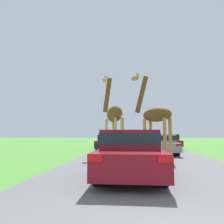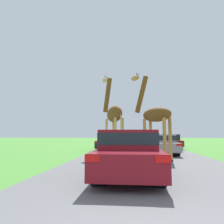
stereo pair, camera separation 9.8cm
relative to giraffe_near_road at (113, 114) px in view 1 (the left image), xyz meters
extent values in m
cube|color=#5B5B5E|center=(1.80, 19.45, -2.63)|extent=(7.83, 120.00, 0.00)
cylinder|color=tan|center=(-0.43, 0.24, -1.47)|extent=(0.15, 0.15, 2.33)
cylinder|color=#2D2319|center=(-0.43, 0.24, -2.59)|extent=(0.19, 0.19, 0.09)
cylinder|color=tan|center=(-0.02, 0.49, -1.47)|extent=(0.15, 0.15, 2.33)
cylinder|color=#2D2319|center=(-0.02, 0.49, -2.59)|extent=(0.19, 0.19, 0.09)
cylinder|color=tan|center=(0.20, -0.80, -1.47)|extent=(0.15, 0.15, 2.33)
cylinder|color=#2D2319|center=(0.20, -0.80, -2.59)|extent=(0.19, 0.19, 0.09)
cylinder|color=tan|center=(0.62, -0.55, -1.47)|extent=(0.15, 0.15, 2.33)
cylinder|color=#2D2319|center=(0.62, -0.55, -2.59)|extent=(0.19, 0.19, 0.09)
ellipsoid|color=brown|center=(0.09, -0.15, -0.03)|extent=(1.38, 1.77, 0.98)
cylinder|color=brown|center=(-0.42, 0.70, 1.31)|extent=(0.77, 0.99, 2.23)
ellipsoid|color=tan|center=(-0.66, 1.09, 2.42)|extent=(0.50, 0.60, 0.30)
cylinder|color=tan|center=(0.52, -0.86, -0.67)|extent=(0.05, 0.05, 1.28)
cone|color=brown|center=(-0.63, 0.91, 2.65)|extent=(0.07, 0.07, 0.16)
cone|color=brown|center=(-0.52, 0.98, 2.65)|extent=(0.07, 0.07, 0.16)
cylinder|color=#B77F3D|center=(1.83, -1.16, -1.52)|extent=(0.17, 0.17, 2.22)
cylinder|color=#2D2319|center=(1.83, -1.16, -2.58)|extent=(0.23, 0.23, 0.10)
cylinder|color=#B77F3D|center=(2.19, -0.73, -1.52)|extent=(0.17, 0.17, 2.22)
cylinder|color=#2D2319|center=(2.19, -0.73, -2.58)|extent=(0.23, 0.23, 0.10)
cylinder|color=#B77F3D|center=(2.76, -1.92, -1.52)|extent=(0.17, 0.17, 2.22)
cylinder|color=#2D2319|center=(2.76, -1.92, -2.58)|extent=(0.23, 0.23, 0.10)
cylinder|color=#B77F3D|center=(3.11, -1.49, -1.52)|extent=(0.17, 0.17, 2.22)
cylinder|color=#2D2319|center=(3.11, -1.49, -2.58)|extent=(0.23, 0.23, 0.10)
ellipsoid|color=brown|center=(2.47, -1.32, -0.20)|extent=(1.74, 1.59, 0.77)
cylinder|color=brown|center=(1.72, -0.71, 1.03)|extent=(0.89, 0.80, 2.12)
ellipsoid|color=#B77F3D|center=(1.38, -0.43, 2.09)|extent=(0.59, 0.54, 0.30)
cylinder|color=#B77F3D|center=(3.10, -1.84, -0.81)|extent=(0.06, 0.06, 1.22)
cone|color=brown|center=(1.46, -0.59, 2.32)|extent=(0.07, 0.07, 0.16)
cone|color=brown|center=(1.55, -0.48, 2.32)|extent=(0.07, 0.07, 0.16)
cube|color=maroon|center=(1.01, -5.32, -2.05)|extent=(1.97, 4.27, 0.68)
cube|color=maroon|center=(1.01, -5.32, -1.42)|extent=(1.78, 1.92, 0.60)
cube|color=#19232D|center=(1.01, -5.32, -1.39)|extent=(1.80, 1.94, 0.36)
cube|color=red|center=(0.20, -7.47, -1.81)|extent=(0.36, 0.03, 0.16)
cube|color=red|center=(1.82, -7.47, -1.81)|extent=(0.36, 0.03, 0.16)
cylinder|color=black|center=(0.22, -4.04, -2.35)|extent=(0.39, 0.57, 0.57)
cylinder|color=black|center=(1.80, -4.04, -2.35)|extent=(0.39, 0.57, 0.57)
cylinder|color=black|center=(0.22, -6.61, -2.35)|extent=(0.39, 0.57, 0.57)
cylinder|color=black|center=(1.80, -6.61, -2.35)|extent=(0.39, 0.57, 0.57)
cube|color=silver|center=(0.53, 12.15, -2.02)|extent=(1.94, 4.60, 0.68)
cube|color=silver|center=(0.53, 12.15, -1.41)|extent=(1.74, 2.07, 0.53)
cube|color=#19232D|center=(0.53, 12.15, -1.38)|extent=(1.76, 2.09, 0.32)
cube|color=red|center=(-0.26, 9.84, -1.77)|extent=(0.35, 0.03, 0.16)
cube|color=red|center=(1.33, 9.84, -1.77)|extent=(0.35, 0.03, 0.16)
cylinder|color=black|center=(-0.24, 13.53, -2.31)|extent=(0.39, 0.64, 0.64)
cylinder|color=black|center=(1.31, 13.53, -2.31)|extent=(0.39, 0.64, 0.64)
cylinder|color=black|center=(-0.24, 10.77, -2.31)|extent=(0.39, 0.64, 0.64)
cylinder|color=black|center=(1.31, 10.77, -2.31)|extent=(0.39, 0.64, 0.64)
cube|color=gray|center=(3.16, 2.35, -2.08)|extent=(1.98, 4.05, 0.57)
cube|color=gray|center=(3.16, 2.35, -1.52)|extent=(1.79, 1.82, 0.54)
cube|color=#19232D|center=(3.16, 2.35, -1.50)|extent=(1.81, 1.84, 0.33)
cube|color=red|center=(2.35, 0.31, -1.88)|extent=(0.36, 0.03, 0.14)
cube|color=red|center=(3.98, 0.31, -1.88)|extent=(0.36, 0.03, 0.14)
cylinder|color=black|center=(2.37, 3.56, -2.32)|extent=(0.40, 0.63, 0.63)
cylinder|color=black|center=(3.96, 3.56, -2.32)|extent=(0.40, 0.63, 0.63)
cylinder|color=black|center=(2.37, 1.13, -2.32)|extent=(0.40, 0.63, 0.63)
cylinder|color=black|center=(3.96, 1.13, -2.32)|extent=(0.40, 0.63, 0.63)
cube|color=black|center=(-0.86, 5.94, -2.09)|extent=(1.98, 4.18, 0.60)
cube|color=black|center=(-0.86, 5.94, -1.54)|extent=(1.78, 1.88, 0.50)
cube|color=#19232D|center=(-0.86, 5.94, -1.51)|extent=(1.80, 1.90, 0.30)
cube|color=red|center=(-1.67, 3.85, -1.87)|extent=(0.36, 0.03, 0.14)
cube|color=red|center=(-0.05, 3.85, -1.87)|extent=(0.36, 0.03, 0.14)
cylinder|color=black|center=(-1.65, 7.20, -2.34)|extent=(0.40, 0.59, 0.59)
cylinder|color=black|center=(-0.07, 7.20, -2.34)|extent=(0.40, 0.59, 0.59)
cylinder|color=black|center=(-1.65, 4.69, -2.34)|extent=(0.40, 0.59, 0.59)
cylinder|color=black|center=(-0.07, 4.69, -2.34)|extent=(0.40, 0.59, 0.59)
cube|color=#561914|center=(4.93, 8.26, -2.08)|extent=(1.72, 3.95, 0.54)
cube|color=#561914|center=(4.93, 8.26, -1.53)|extent=(1.55, 1.78, 0.57)
cube|color=#19232D|center=(4.93, 8.26, -1.50)|extent=(1.56, 1.80, 0.34)
cube|color=red|center=(4.22, 6.27, -1.89)|extent=(0.31, 0.03, 0.13)
cube|color=red|center=(5.63, 6.27, -1.89)|extent=(0.31, 0.03, 0.13)
cylinder|color=black|center=(4.24, 9.44, -2.31)|extent=(0.34, 0.66, 0.66)
cylinder|color=black|center=(5.61, 9.44, -2.31)|extent=(0.34, 0.66, 0.66)
cylinder|color=black|center=(4.24, 7.07, -2.31)|extent=(0.34, 0.66, 0.66)
cylinder|color=black|center=(5.61, 7.07, -2.31)|extent=(0.34, 0.66, 0.66)
camera|label=1|loc=(1.01, -12.14, -1.26)|focal=32.00mm
camera|label=2|loc=(1.11, -12.13, -1.26)|focal=32.00mm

